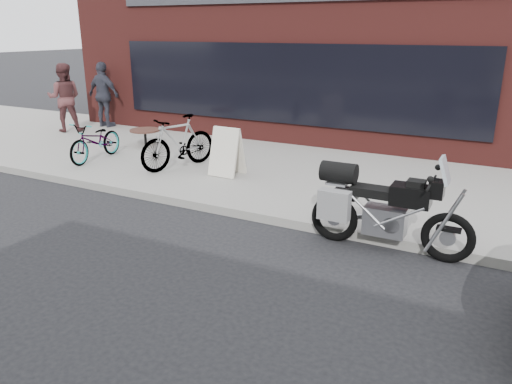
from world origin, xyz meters
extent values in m
plane|color=black|center=(0.00, 0.00, 0.00)|extent=(120.00, 120.00, 0.00)
cube|color=gray|center=(0.00, 7.00, 0.07)|extent=(44.00, 6.00, 0.15)
cube|color=#571F1C|center=(-2.00, 14.00, 2.25)|extent=(14.00, 10.00, 4.50)
cube|color=black|center=(-2.00, 8.97, 1.70)|extent=(10.00, 0.08, 2.00)
torus|color=black|center=(1.20, 3.89, 0.35)|extent=(0.72, 0.12, 0.72)
torus|color=black|center=(2.80, 3.91, 0.35)|extent=(0.72, 0.12, 0.72)
cube|color=#B7B7BC|center=(1.95, 3.90, 0.45)|extent=(0.59, 0.33, 0.41)
cube|color=black|center=(2.27, 3.90, 0.88)|extent=(0.54, 0.35, 0.28)
cube|color=black|center=(1.73, 3.90, 0.85)|extent=(0.59, 0.31, 0.13)
cube|color=black|center=(1.36, 3.89, 0.77)|extent=(0.32, 0.24, 0.15)
cube|color=black|center=(2.59, 3.91, 1.01)|extent=(0.19, 0.26, 0.24)
cube|color=silver|center=(2.66, 3.91, 1.28)|extent=(0.16, 0.32, 0.36)
cylinder|color=black|center=(2.51, 3.91, 1.09)|extent=(0.04, 0.75, 0.03)
cube|color=#B7B7BC|center=(1.23, 3.89, 0.92)|extent=(0.30, 0.32, 0.03)
cube|color=slate|center=(1.28, 3.61, 0.66)|extent=(0.45, 0.20, 0.43)
cylinder|color=black|center=(1.23, 3.89, 1.07)|extent=(0.52, 0.30, 0.30)
cylinder|color=#B7B7BC|center=(1.52, 4.07, 0.37)|extent=(0.59, 0.09, 0.21)
imported|color=gray|center=(-5.08, 5.41, 0.60)|extent=(0.78, 1.76, 0.90)
imported|color=gray|center=(-3.00, 5.73, 0.72)|extent=(1.10, 1.96, 1.14)
cube|color=silver|center=(-1.79, 5.64, 0.65)|extent=(0.63, 0.32, 0.99)
cube|color=silver|center=(-1.79, 5.90, 0.65)|extent=(0.63, 0.32, 0.99)
cylinder|color=black|center=(-5.00, 7.02, 0.35)|extent=(0.07, 0.07, 0.40)
cylinder|color=#462920|center=(-5.00, 7.02, 0.57)|extent=(0.77, 0.77, 0.04)
imported|color=#572E2F|center=(-8.35, 7.52, 1.13)|extent=(1.21, 1.17, 1.96)
imported|color=#343542|center=(-7.86, 8.60, 1.13)|extent=(1.16, 0.52, 1.96)
camera|label=1|loc=(3.41, -2.79, 3.04)|focal=35.00mm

